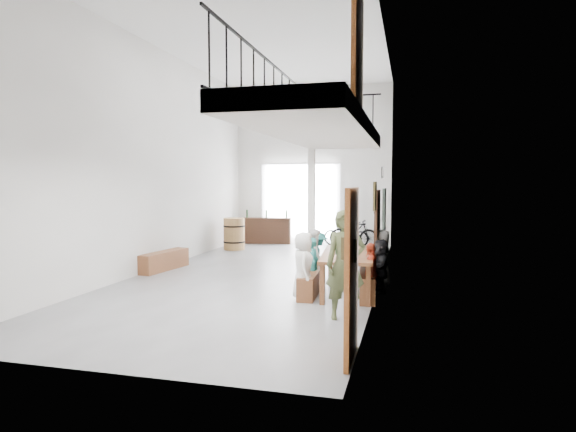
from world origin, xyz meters
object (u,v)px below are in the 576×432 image
(tasting_table, at_px, (347,257))
(serving_counter, at_px, (267,230))
(bench_inner, at_px, (312,281))
(oak_barrel, at_px, (234,234))
(host_standing, at_px, (345,265))
(side_bench, at_px, (164,261))
(bicycle_near, at_px, (346,234))

(tasting_table, relative_size, serving_counter, 1.40)
(bench_inner, xyz_separation_m, oak_barrel, (-3.62, 5.27, 0.29))
(bench_inner, distance_m, host_standing, 2.04)
(tasting_table, relative_size, oak_barrel, 2.37)
(oak_barrel, relative_size, host_standing, 0.59)
(side_bench, bearing_deg, bench_inner, -19.50)
(bicycle_near, bearing_deg, tasting_table, -162.89)
(bench_inner, relative_size, oak_barrel, 1.84)
(bench_inner, bearing_deg, side_bench, 157.64)
(bench_inner, height_order, host_standing, host_standing)
(tasting_table, distance_m, host_standing, 1.83)
(bench_inner, distance_m, bicycle_near, 7.03)
(tasting_table, xyz_separation_m, side_bench, (-4.70, 1.34, -0.48))
(bench_inner, height_order, oak_barrel, oak_barrel)
(bench_inner, bearing_deg, host_standing, -65.76)
(tasting_table, xyz_separation_m, bicycle_near, (-0.92, 6.93, -0.29))
(host_standing, height_order, bicycle_near, host_standing)
(side_bench, relative_size, serving_counter, 0.95)
(side_bench, distance_m, serving_counter, 5.74)
(oak_barrel, relative_size, serving_counter, 0.59)
(host_standing, bearing_deg, bench_inner, 101.30)
(tasting_table, bearing_deg, serving_counter, 113.10)
(tasting_table, distance_m, oak_barrel, 6.74)
(oak_barrel, height_order, host_standing, host_standing)
(tasting_table, xyz_separation_m, oak_barrel, (-4.30, 5.18, -0.20))
(bench_inner, relative_size, serving_counter, 1.09)
(serving_counter, height_order, bicycle_near, serving_counter)
(host_standing, xyz_separation_m, bicycle_near, (-1.12, 8.74, -0.45))
(serving_counter, xyz_separation_m, host_standing, (3.96, -8.80, 0.41))
(bicycle_near, bearing_deg, side_bench, 155.52)
(side_bench, bearing_deg, bicycle_near, 56.00)
(oak_barrel, bearing_deg, bicycle_near, 27.41)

